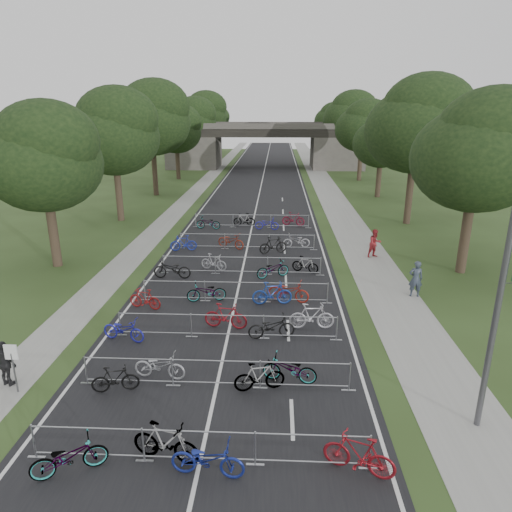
{
  "coord_description": "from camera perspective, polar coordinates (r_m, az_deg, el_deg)",
  "views": [
    {
      "loc": [
        2.03,
        -10.08,
        9.33
      ],
      "look_at": [
        0.85,
        15.11,
        1.1
      ],
      "focal_mm": 32.0,
      "sensor_mm": 36.0,
      "label": 1
    }
  ],
  "objects": [
    {
      "name": "ground",
      "position": [
        13.89,
        -7.05,
        -24.31
      ],
      "size": [
        200.0,
        200.0,
        0.0
      ],
      "primitive_type": "plane",
      "color": "#2E421C",
      "rests_on": "ground"
    },
    {
      "name": "road",
      "position": [
        60.84,
        0.74,
        9.26
      ],
      "size": [
        11.0,
        140.0,
        0.01
      ],
      "primitive_type": "cube",
      "color": "black",
      "rests_on": "ground"
    },
    {
      "name": "sidewalk_right",
      "position": [
        61.1,
        8.36,
        9.11
      ],
      "size": [
        3.0,
        140.0,
        0.01
      ],
      "primitive_type": "cube",
      "color": "gray",
      "rests_on": "ground"
    },
    {
      "name": "sidewalk_left",
      "position": [
        61.54,
        -6.35,
        9.25
      ],
      "size": [
        2.0,
        140.0,
        0.01
      ],
      "primitive_type": "cube",
      "color": "gray",
      "rests_on": "ground"
    },
    {
      "name": "lane_markings",
      "position": [
        60.84,
        0.74,
        9.25
      ],
      "size": [
        0.12,
        140.0,
        0.0
      ],
      "primitive_type": "cube",
      "color": "silver",
      "rests_on": "ground"
    },
    {
      "name": "overpass_bridge",
      "position": [
        75.33,
        1.16,
        13.66
      ],
      "size": [
        31.0,
        8.0,
        7.05
      ],
      "color": "#4E4A45",
      "rests_on": "ground"
    },
    {
      "name": "lamppost",
      "position": [
        14.54,
        28.26,
        -4.53
      ],
      "size": [
        0.61,
        0.65,
        8.21
      ],
      "color": "#4C4C51",
      "rests_on": "ground"
    },
    {
      "name": "park_sign",
      "position": [
        17.72,
        -28.18,
        -11.34
      ],
      "size": [
        0.45,
        0.06,
        1.83
      ],
      "color": "#4C4C51",
      "rests_on": "ground"
    },
    {
      "name": "tree_left_0",
      "position": [
        29.41,
        -24.98,
        10.89
      ],
      "size": [
        6.72,
        6.72,
        10.25
      ],
      "color": "#33261C",
      "rests_on": "ground"
    },
    {
      "name": "tree_right_0",
      "position": [
        28.37,
        26.2,
        11.41
      ],
      "size": [
        7.17,
        7.17,
        10.93
      ],
      "color": "#33261C",
      "rests_on": "ground"
    },
    {
      "name": "tree_left_1",
      "position": [
        40.36,
        -17.31,
        14.41
      ],
      "size": [
        7.56,
        7.56,
        11.53
      ],
      "color": "#33261C",
      "rests_on": "ground"
    },
    {
      "name": "tree_right_1",
      "position": [
        39.62,
        19.61,
        15.01
      ],
      "size": [
        8.18,
        8.18,
        12.47
      ],
      "color": "#33261C",
      "rests_on": "ground"
    },
    {
      "name": "tree_left_2",
      "position": [
        51.79,
        -12.87,
        16.3
      ],
      "size": [
        8.4,
        8.4,
        12.81
      ],
      "color": "#33261C",
      "rests_on": "ground"
    },
    {
      "name": "tree_right_2",
      "position": [
        51.33,
        15.58,
        13.66
      ],
      "size": [
        6.16,
        6.16,
        9.39
      ],
      "color": "#33261C",
      "rests_on": "ground"
    },
    {
      "name": "tree_left_3",
      "position": [
        63.51,
        -9.88,
        15.26
      ],
      "size": [
        6.72,
        6.72,
        10.25
      ],
      "color": "#33261C",
      "rests_on": "ground"
    },
    {
      "name": "tree_right_3",
      "position": [
        63.04,
        13.28,
        15.43
      ],
      "size": [
        7.17,
        7.17,
        10.93
      ],
      "color": "#33261C",
      "rests_on": "ground"
    },
    {
      "name": "tree_left_4",
      "position": [
        75.24,
        -7.93,
        16.37
      ],
      "size": [
        7.56,
        7.56,
        11.53
      ],
      "color": "#33261C",
      "rests_on": "ground"
    },
    {
      "name": "tree_right_4",
      "position": [
        74.85,
        11.68,
        16.63
      ],
      "size": [
        8.18,
        8.18,
        12.47
      ],
      "color": "#33261C",
      "rests_on": "ground"
    },
    {
      "name": "tree_left_5",
      "position": [
        87.06,
        -6.48,
        17.17
      ],
      "size": [
        8.4,
        8.4,
        12.81
      ],
      "color": "#33261C",
      "rests_on": "ground"
    },
    {
      "name": "tree_right_5",
      "position": [
        86.79,
        10.39,
        15.56
      ],
      "size": [
        6.16,
        6.16,
        9.39
      ],
      "color": "#33261C",
      "rests_on": "ground"
    },
    {
      "name": "tree_left_6",
      "position": [
        98.97,
        -5.34,
        16.36
      ],
      "size": [
        6.72,
        6.72,
        10.25
      ],
      "color": "#33261C",
      "rests_on": "ground"
    },
    {
      "name": "tree_right_6",
      "position": [
        98.66,
        9.51,
        16.44
      ],
      "size": [
        7.17,
        7.17,
        10.93
      ],
      "color": "#33261C",
      "rests_on": "ground"
    },
    {
      "name": "barrier_row_0",
      "position": [
        13.53,
        -7.15,
        -22.6
      ],
      "size": [
        9.7,
        0.08,
        1.1
      ],
      "color": "#9A9CA1",
      "rests_on": "ground"
    },
    {
      "name": "barrier_row_1",
      "position": [
        16.39,
        -5.01,
        -14.43
      ],
      "size": [
        9.7,
        0.08,
        1.1
      ],
      "color": "#9A9CA1",
      "rests_on": "ground"
    },
    {
      "name": "barrier_row_2",
      "position": [
        19.49,
        -3.63,
        -8.75
      ],
      "size": [
        9.7,
        0.08,
        1.1
      ],
      "color": "#9A9CA1",
      "rests_on": "ground"
    },
    {
      "name": "barrier_row_3",
      "position": [
        22.93,
        -2.61,
        -4.47
      ],
      "size": [
        9.7,
        0.08,
        1.1
      ],
      "color": "#9A9CA1",
      "rests_on": "ground"
    },
    {
      "name": "barrier_row_4",
      "position": [
        26.66,
        -1.84,
        -1.18
      ],
      "size": [
        9.7,
        0.08,
        1.1
      ],
      "color": "#9A9CA1",
      "rests_on": "ground"
    },
    {
      "name": "barrier_row_5",
      "position": [
        31.41,
        -1.13,
        1.83
      ],
      "size": [
        9.7,
        0.08,
        1.1
      ],
      "color": "#9A9CA1",
      "rests_on": "ground"
    },
    {
      "name": "barrier_row_6",
      "position": [
        37.19,
        -0.53,
        4.41
      ],
      "size": [
        9.7,
        0.08,
        1.1
      ],
      "color": "#9A9CA1",
      "rests_on": "ground"
    },
    {
      "name": "bike_0",
      "position": [
        14.1,
        -22.35,
        -22.21
      ],
      "size": [
        2.09,
        1.48,
        1.05
      ],
      "primitive_type": "imported",
      "rotation": [
        0.0,
        0.0,
        2.02
      ],
      "color": "#9A9CA1",
      "rests_on": "ground"
    },
    {
      "name": "bike_1",
      "position": [
        13.71,
        -11.21,
        -21.89
      ],
      "size": [
        2.07,
        1.01,
        1.2
      ],
      "primitive_type": "imported",
      "rotation": [
        0.0,
        0.0,
        1.33
      ],
      "color": "#9A9CA1",
      "rests_on": "ground"
    },
    {
      "name": "bike_2",
      "position": [
        13.19,
        -6.07,
        -23.94
      ],
      "size": [
        2.06,
        0.9,
        1.05
      ],
      "primitive_type": "imported",
      "rotation": [
        0.0,
        0.0,
        1.47
      ],
      "color": "navy",
      "rests_on": "ground"
    },
    {
      "name": "bike_3",
      "position": [
        13.44,
        12.77,
        -23.05
      ],
      "size": [
        2.02,
        1.22,
        1.17
      ],
      "primitive_type": "imported",
      "rotation": [
        0.0,
        0.0,
        4.34
      ],
      "color": "maroon",
      "rests_on": "ground"
    },
    {
      "name": "bike_4",
      "position": [
        16.85,
        -17.19,
        -14.5
      ],
      "size": [
        1.68,
        0.8,
        0.97
      ],
      "primitive_type": "imported",
      "rotation": [
        0.0,
        0.0,
        1.79
      ],
      "color": "black",
      "rests_on": "ground"
    },
    {
      "name": "bike_5",
      "position": [
        17.19,
        -11.94,
        -13.29
      ],
      "size": [
        1.96,
        0.88,
        1.0
      ],
      "primitive_type": "imported",
      "rotation": [
        0.0,
        0.0,
        1.46
      ],
      "color": "#95969C",
      "rests_on": "ground"
    },
    {
      "name": "bike_6",
      "position": [
        16.19,
        0.43,
        -14.84
      ],
      "size": [
        1.85,
        0.89,
        1.07
      ],
      "primitive_type": "imported",
      "rotation": [
        0.0,
        0.0,
        1.8
      ],
      "color": "#9A9CA1",
      "rests_on": "ground"
    },
    {
      "name": "bike_7",
      "position": [
        16.65,
        4.21,
        -13.95
      ],
      "size": [
        2.04,
        1.02,
        1.03
      ],
      "primitive_type": "imported",
      "rotation": [
        0.0,
        0.0,
        4.53
      ],
      "color": "#9A9CA1",
      "rests_on": "ground"
    },
    {
      "name": "bike_8",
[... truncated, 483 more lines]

